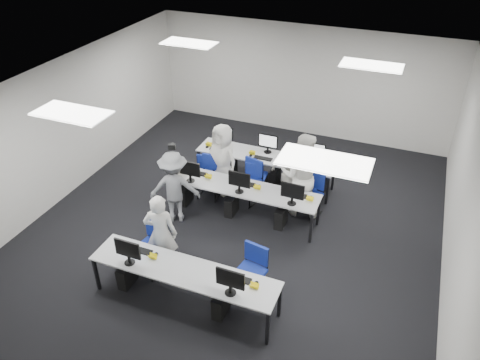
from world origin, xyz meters
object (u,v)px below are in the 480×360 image
at_px(chair_0, 152,256).
at_px(chair_1, 250,280).
at_px(student_1, 302,175).
at_px(chair_2, 210,184).
at_px(chair_3, 248,188).
at_px(chair_5, 208,173).
at_px(desk_mid, 243,189).
at_px(chair_6, 256,182).
at_px(student_0, 161,234).
at_px(desk_front, 184,272).
at_px(photographer, 174,187).
at_px(student_3, 289,176).
at_px(chair_4, 309,202).
at_px(student_2, 223,159).
at_px(chair_7, 306,193).

bearing_deg(chair_0, chair_1, 13.82).
height_order(chair_1, student_1, student_1).
height_order(chair_1, chair_2, chair_1).
distance_m(chair_2, student_1, 2.14).
bearing_deg(chair_3, chair_5, 179.76).
relative_size(desk_mid, chair_6, 3.69).
bearing_deg(chair_2, student_0, -89.52).
distance_m(chair_0, student_0, 0.54).
height_order(desk_front, photographer, photographer).
xyz_separation_m(chair_6, student_0, (-0.71, -2.96, 0.53)).
bearing_deg(chair_1, chair_6, 118.51).
distance_m(student_1, photographer, 2.62).
bearing_deg(photographer, student_3, -170.21).
bearing_deg(chair_1, chair_0, -166.64).
height_order(chair_4, chair_6, chair_4).
relative_size(chair_4, student_3, 0.62).
bearing_deg(photographer, chair_5, -113.96).
distance_m(student_0, photographer, 1.50).
height_order(student_2, student_3, student_2).
bearing_deg(desk_front, chair_0, 152.46).
height_order(chair_3, student_1, student_1).
bearing_deg(chair_6, desk_front, -94.09).
bearing_deg(chair_1, chair_2, 137.91).
bearing_deg(desk_front, chair_4, 68.31).
relative_size(student_0, student_3, 1.05).
bearing_deg(chair_6, chair_0, -111.17).
distance_m(student_1, student_2, 1.85).
xyz_separation_m(chair_2, chair_3, (0.88, 0.13, 0.01)).
height_order(student_0, photographer, student_0).
height_order(student_0, student_3, student_0).
relative_size(chair_0, photographer, 0.62).
bearing_deg(chair_5, student_2, -28.38).
xyz_separation_m(chair_5, student_3, (2.00, -0.21, 0.50)).
relative_size(chair_1, student_0, 0.59).
height_order(chair_4, student_1, student_1).
relative_size(chair_1, chair_7, 1.07).
height_order(chair_4, chair_7, chair_4).
bearing_deg(student_1, chair_6, -23.91).
bearing_deg(photographer, chair_0, 78.73).
bearing_deg(chair_5, desk_front, -79.43).
distance_m(desk_mid, chair_6, 1.03).
distance_m(desk_mid, student_2, 1.08).
bearing_deg(chair_3, desk_mid, -65.42).
height_order(chair_3, student_0, student_0).
bearing_deg(chair_1, chair_4, 92.90).
xyz_separation_m(chair_5, student_0, (0.48, -2.93, 0.54)).
distance_m(chair_1, photographer, 2.65).
xyz_separation_m(student_0, student_2, (-0.02, 2.76, 0.02)).
xyz_separation_m(chair_6, chair_7, (1.17, 0.00, 0.01)).
bearing_deg(chair_4, student_0, -112.00).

